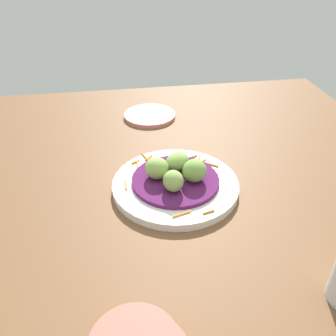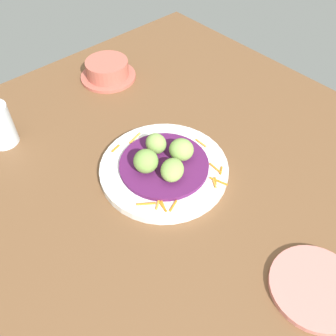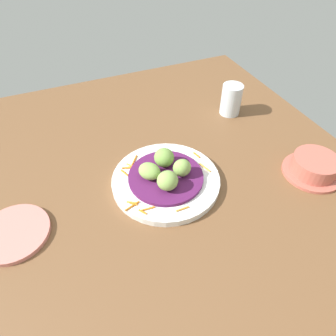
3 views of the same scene
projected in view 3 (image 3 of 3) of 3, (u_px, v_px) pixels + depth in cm
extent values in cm
cube|color=brown|center=(149.00, 179.00, 75.97)|extent=(110.00, 110.00, 2.00)
cylinder|color=white|center=(166.00, 180.00, 73.14)|extent=(26.25, 26.25, 1.70)
cylinder|color=#51194C|center=(166.00, 177.00, 72.25)|extent=(18.15, 18.15, 0.87)
cylinder|color=orange|center=(132.00, 166.00, 75.31)|extent=(2.23, 2.68, 0.40)
cylinder|color=orange|center=(133.00, 204.00, 66.54)|extent=(1.63, 1.51, 0.40)
cylinder|color=orange|center=(125.00, 173.00, 73.53)|extent=(1.35, 2.67, 0.40)
cylinder|color=orange|center=(205.00, 168.00, 74.87)|extent=(1.42, 3.76, 0.40)
cylinder|color=orange|center=(128.00, 167.00, 74.92)|extent=(3.17, 1.03, 0.40)
cylinder|color=orange|center=(197.00, 155.00, 78.26)|extent=(0.97, 2.40, 0.40)
cylinder|color=orange|center=(131.00, 202.00, 66.83)|extent=(2.03, 1.47, 0.40)
cylinder|color=orange|center=(143.00, 212.00, 64.93)|extent=(1.47, 1.89, 0.40)
cylinder|color=orange|center=(147.00, 209.00, 65.53)|extent=(3.29, 0.60, 0.40)
cylinder|color=orange|center=(183.00, 209.00, 65.53)|extent=(3.09, 0.41, 0.40)
cylinder|color=orange|center=(134.00, 160.00, 76.85)|extent=(2.46, 3.10, 0.40)
cylinder|color=orange|center=(132.00, 206.00, 66.10)|extent=(3.72, 1.58, 0.40)
cylinder|color=orange|center=(129.00, 168.00, 74.77)|extent=(2.48, 1.38, 0.40)
ellipsoid|color=#84A851|center=(149.00, 171.00, 70.35)|extent=(6.78, 7.01, 3.71)
ellipsoid|color=#84A851|center=(168.00, 181.00, 67.64)|extent=(6.63, 6.57, 4.46)
ellipsoid|color=#84A851|center=(182.00, 168.00, 70.74)|extent=(4.82, 4.48, 4.30)
ellipsoid|color=#759E47|center=(164.00, 158.00, 73.07)|extent=(6.87, 6.89, 4.67)
cylinder|color=tan|center=(14.00, 233.00, 62.64)|extent=(14.81, 14.81, 1.06)
cylinder|color=#B75B4C|center=(311.00, 172.00, 75.90)|extent=(14.58, 14.58, 0.80)
cylinder|color=#B75B4C|center=(315.00, 165.00, 74.20)|extent=(11.14, 11.14, 4.10)
cylinder|color=silver|center=(231.00, 100.00, 92.45)|extent=(6.29, 6.29, 9.53)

